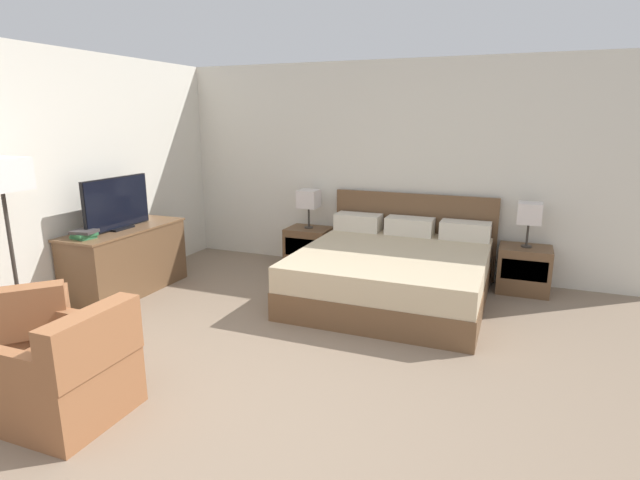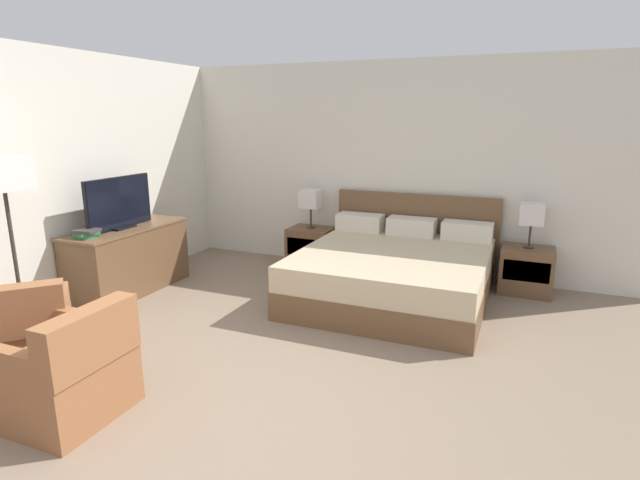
# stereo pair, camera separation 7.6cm
# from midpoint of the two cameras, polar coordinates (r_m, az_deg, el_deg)

# --- Properties ---
(ground_plane) EXTENTS (11.53, 11.53, 0.00)m
(ground_plane) POSITION_cam_midpoint_polar(r_m,az_deg,el_deg) (3.30, -14.68, -21.41)
(ground_plane) COLOR #84705B
(wall_back) EXTENTS (6.30, 0.06, 2.54)m
(wall_back) POSITION_cam_midpoint_polar(r_m,az_deg,el_deg) (6.25, 6.16, 8.19)
(wall_back) COLOR silver
(wall_back) RESTS_ON ground
(wall_left) EXTENTS (0.06, 5.64, 2.54)m
(wall_left) POSITION_cam_midpoint_polar(r_m,az_deg,el_deg) (5.71, -26.92, 6.24)
(wall_left) COLOR silver
(wall_left) RESTS_ON ground
(bed) EXTENTS (1.95, 2.03, 0.99)m
(bed) POSITION_cam_midpoint_polar(r_m,az_deg,el_deg) (5.34, 8.02, -3.57)
(bed) COLOR brown
(bed) RESTS_ON ground
(nightstand_left) EXTENTS (0.54, 0.44, 0.51)m
(nightstand_left) POSITION_cam_midpoint_polar(r_m,az_deg,el_deg) (6.40, -1.62, -0.84)
(nightstand_left) COLOR brown
(nightstand_left) RESTS_ON ground
(nightstand_right) EXTENTS (0.54, 0.44, 0.51)m
(nightstand_right) POSITION_cam_midpoint_polar(r_m,az_deg,el_deg) (5.91, 21.93, -3.14)
(nightstand_right) COLOR brown
(nightstand_right) RESTS_ON ground
(table_lamp_left) EXTENTS (0.25, 0.25, 0.49)m
(table_lamp_left) POSITION_cam_midpoint_polar(r_m,az_deg,el_deg) (6.28, -1.65, 4.66)
(table_lamp_left) COLOR #332D28
(table_lamp_left) RESTS_ON nightstand_left
(table_lamp_right) EXTENTS (0.25, 0.25, 0.49)m
(table_lamp_right) POSITION_cam_midpoint_polar(r_m,az_deg,el_deg) (5.77, 22.48, 2.78)
(table_lamp_right) COLOR #332D28
(table_lamp_right) RESTS_ON nightstand_right
(dresser) EXTENTS (0.56, 1.40, 0.73)m
(dresser) POSITION_cam_midpoint_polar(r_m,az_deg,el_deg) (5.84, -21.60, -2.06)
(dresser) COLOR brown
(dresser) RESTS_ON ground
(tv) EXTENTS (0.18, 0.88, 0.55)m
(tv) POSITION_cam_midpoint_polar(r_m,az_deg,el_deg) (5.67, -22.54, 3.79)
(tv) COLOR black
(tv) RESTS_ON dresser
(book_red_cover) EXTENTS (0.22, 0.19, 0.03)m
(book_red_cover) POSITION_cam_midpoint_polar(r_m,az_deg,el_deg) (5.41, -25.79, 0.30)
(book_red_cover) COLOR #2D7042
(book_red_cover) RESTS_ON dresser
(book_blue_cover) EXTENTS (0.22, 0.23, 0.03)m
(book_blue_cover) POSITION_cam_midpoint_polar(r_m,az_deg,el_deg) (5.40, -25.69, 0.57)
(book_blue_cover) COLOR #2D7042
(book_blue_cover) RESTS_ON book_red_cover
(book_small_top) EXTENTS (0.25, 0.22, 0.03)m
(book_small_top) POSITION_cam_midpoint_polar(r_m,az_deg,el_deg) (5.39, -25.72, 0.87)
(book_small_top) COLOR #383333
(book_small_top) RESTS_ON book_blue_cover
(armchair_by_window) EXTENTS (0.97, 0.97, 0.76)m
(armchair_by_window) POSITION_cam_midpoint_polar(r_m,az_deg,el_deg) (4.35, -31.51, -9.83)
(armchair_by_window) COLOR #935B38
(armchair_by_window) RESTS_ON ground
(armchair_companion) EXTENTS (0.70, 0.69, 0.76)m
(armchair_companion) POSITION_cam_midpoint_polar(r_m,az_deg,el_deg) (3.64, -27.23, -13.76)
(armchair_companion) COLOR #935B38
(armchair_companion) RESTS_ON ground
(floor_lamp) EXTENTS (0.35, 0.35, 1.57)m
(floor_lamp) POSITION_cam_midpoint_polar(r_m,az_deg,el_deg) (4.78, -32.97, 5.04)
(floor_lamp) COLOR #332D28
(floor_lamp) RESTS_ON ground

